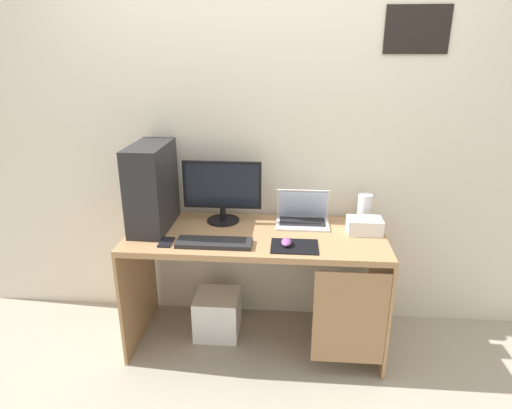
{
  "coord_description": "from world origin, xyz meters",
  "views": [
    {
      "loc": [
        0.19,
        -2.36,
        1.77
      ],
      "look_at": [
        0.0,
        0.0,
        0.92
      ],
      "focal_mm": 30.67,
      "sensor_mm": 36.0,
      "label": 1
    }
  ],
  "objects_px": {
    "laptop": "(302,217)",
    "speaker": "(364,209)",
    "monitor": "(222,191)",
    "subwoofer": "(218,314)",
    "pc_tower": "(152,187)",
    "keyboard": "(214,243)",
    "projector": "(364,226)",
    "cell_phone": "(166,242)",
    "mouse_left": "(286,242)"
  },
  "relations": [
    {
      "from": "pc_tower",
      "to": "keyboard",
      "type": "distance_m",
      "value": 0.53
    },
    {
      "from": "speaker",
      "to": "subwoofer",
      "type": "bearing_deg",
      "value": -169.89
    },
    {
      "from": "projector",
      "to": "mouse_left",
      "type": "bearing_deg",
      "value": -154.71
    },
    {
      "from": "projector",
      "to": "subwoofer",
      "type": "height_order",
      "value": "projector"
    },
    {
      "from": "speaker",
      "to": "subwoofer",
      "type": "relative_size",
      "value": 0.67
    },
    {
      "from": "pc_tower",
      "to": "speaker",
      "type": "distance_m",
      "value": 1.3
    },
    {
      "from": "keyboard",
      "to": "cell_phone",
      "type": "relative_size",
      "value": 3.23
    },
    {
      "from": "laptop",
      "to": "projector",
      "type": "height_order",
      "value": "laptop"
    },
    {
      "from": "projector",
      "to": "monitor",
      "type": "bearing_deg",
      "value": 172.57
    },
    {
      "from": "pc_tower",
      "to": "keyboard",
      "type": "xyz_separation_m",
      "value": [
        0.41,
        -0.24,
        -0.24
      ]
    },
    {
      "from": "cell_phone",
      "to": "subwoofer",
      "type": "distance_m",
      "value": 0.69
    },
    {
      "from": "mouse_left",
      "to": "cell_phone",
      "type": "xyz_separation_m",
      "value": [
        -0.67,
        -0.02,
        -0.02
      ]
    },
    {
      "from": "projector",
      "to": "keyboard",
      "type": "relative_size",
      "value": 0.48
    },
    {
      "from": "speaker",
      "to": "mouse_left",
      "type": "distance_m",
      "value": 0.61
    },
    {
      "from": "laptop",
      "to": "keyboard",
      "type": "xyz_separation_m",
      "value": [
        -0.49,
        -0.36,
        -0.03
      ]
    },
    {
      "from": "speaker",
      "to": "cell_phone",
      "type": "relative_size",
      "value": 1.45
    },
    {
      "from": "projector",
      "to": "mouse_left",
      "type": "relative_size",
      "value": 2.08
    },
    {
      "from": "keyboard",
      "to": "cell_phone",
      "type": "bearing_deg",
      "value": 179.77
    },
    {
      "from": "laptop",
      "to": "speaker",
      "type": "height_order",
      "value": "laptop"
    },
    {
      "from": "projector",
      "to": "cell_phone",
      "type": "relative_size",
      "value": 1.54
    },
    {
      "from": "speaker",
      "to": "monitor",
      "type": "bearing_deg",
      "value": -176.86
    },
    {
      "from": "speaker",
      "to": "keyboard",
      "type": "relative_size",
      "value": 0.45
    },
    {
      "from": "monitor",
      "to": "subwoofer",
      "type": "bearing_deg",
      "value": -106.62
    },
    {
      "from": "speaker",
      "to": "projector",
      "type": "distance_m",
      "value": 0.17
    },
    {
      "from": "mouse_left",
      "to": "subwoofer",
      "type": "bearing_deg",
      "value": 154.12
    },
    {
      "from": "monitor",
      "to": "speaker",
      "type": "bearing_deg",
      "value": 3.14
    },
    {
      "from": "pc_tower",
      "to": "monitor",
      "type": "xyz_separation_m",
      "value": [
        0.4,
        0.11,
        -0.05
      ]
    },
    {
      "from": "monitor",
      "to": "keyboard",
      "type": "relative_size",
      "value": 1.15
    },
    {
      "from": "keyboard",
      "to": "subwoofer",
      "type": "xyz_separation_m",
      "value": [
        -0.04,
        0.23,
        -0.62
      ]
    },
    {
      "from": "monitor",
      "to": "keyboard",
      "type": "distance_m",
      "value": 0.4
    },
    {
      "from": "keyboard",
      "to": "mouse_left",
      "type": "xyz_separation_m",
      "value": [
        0.4,
        0.02,
        0.01
      ]
    },
    {
      "from": "monitor",
      "to": "subwoofer",
      "type": "distance_m",
      "value": 0.82
    },
    {
      "from": "pc_tower",
      "to": "laptop",
      "type": "xyz_separation_m",
      "value": [
        0.9,
        0.12,
        -0.21
      ]
    },
    {
      "from": "laptop",
      "to": "mouse_left",
      "type": "xyz_separation_m",
      "value": [
        -0.09,
        -0.34,
        -0.02
      ]
    },
    {
      "from": "laptop",
      "to": "keyboard",
      "type": "relative_size",
      "value": 0.77
    },
    {
      "from": "laptop",
      "to": "speaker",
      "type": "distance_m",
      "value": 0.39
    },
    {
      "from": "pc_tower",
      "to": "keyboard",
      "type": "height_order",
      "value": "pc_tower"
    },
    {
      "from": "keyboard",
      "to": "speaker",
      "type": "bearing_deg",
      "value": 24.32
    },
    {
      "from": "laptop",
      "to": "cell_phone",
      "type": "xyz_separation_m",
      "value": [
        -0.77,
        -0.36,
        -0.04
      ]
    },
    {
      "from": "keyboard",
      "to": "mouse_left",
      "type": "height_order",
      "value": "mouse_left"
    },
    {
      "from": "pc_tower",
      "to": "subwoofer",
      "type": "xyz_separation_m",
      "value": [
        0.37,
        -0.0,
        -0.86
      ]
    },
    {
      "from": "pc_tower",
      "to": "mouse_left",
      "type": "bearing_deg",
      "value": -15.04
    },
    {
      "from": "monitor",
      "to": "cell_phone",
      "type": "distance_m",
      "value": 0.48
    },
    {
      "from": "pc_tower",
      "to": "mouse_left",
      "type": "xyz_separation_m",
      "value": [
        0.81,
        -0.22,
        -0.23
      ]
    },
    {
      "from": "mouse_left",
      "to": "subwoofer",
      "type": "height_order",
      "value": "mouse_left"
    },
    {
      "from": "laptop",
      "to": "projector",
      "type": "bearing_deg",
      "value": -19.36
    },
    {
      "from": "subwoofer",
      "to": "monitor",
      "type": "bearing_deg",
      "value": 73.38
    },
    {
      "from": "keyboard",
      "to": "subwoofer",
      "type": "distance_m",
      "value": 0.66
    },
    {
      "from": "pc_tower",
      "to": "projector",
      "type": "distance_m",
      "value": 1.28
    },
    {
      "from": "pc_tower",
      "to": "laptop",
      "type": "bearing_deg",
      "value": 7.88
    }
  ]
}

